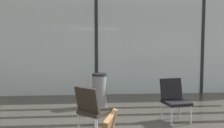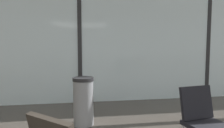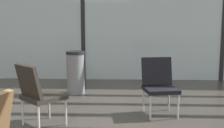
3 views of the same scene
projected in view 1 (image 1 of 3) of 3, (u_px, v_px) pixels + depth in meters
glass_curtain_wall at (96, 46)px, 7.27m from camera, size 14.00×0.08×3.13m
window_mullion_1 at (96, 46)px, 7.27m from camera, size 0.10×0.12×3.13m
window_mullion_2 at (202, 46)px, 7.55m from camera, size 0.10×0.12×3.13m
parked_airplane at (75, 33)px, 12.23m from camera, size 11.00×4.57×4.57m
lounge_chair_0 at (174, 97)px, 4.75m from camera, size 0.56×0.60×0.87m
lounge_chair_4 at (92, 107)px, 3.95m from camera, size 0.71×0.71×0.87m
trash_bin at (99, 90)px, 5.85m from camera, size 0.38×0.38×0.86m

